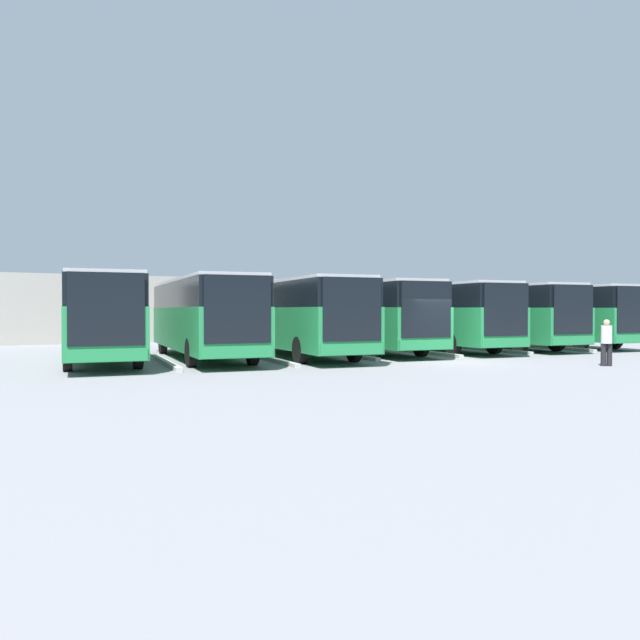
{
  "coord_description": "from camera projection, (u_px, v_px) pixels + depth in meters",
  "views": [
    {
      "loc": [
        16.33,
        19.38,
        2.06
      ],
      "look_at": [
        2.53,
        -6.07,
        1.6
      ],
      "focal_mm": 35.0,
      "sensor_mm": 36.0,
      "label": 1
    }
  ],
  "objects": [
    {
      "name": "curb_divider_4",
      "position": [
        270.0,
        359.0,
        25.18
      ],
      "size": [
        1.03,
        6.73,
        0.15
      ],
      "primitive_type": "cube",
      "rotation": [
        0.0,
        0.0,
        -0.12
      ],
      "color": "#B2B2AD",
      "rests_on": "ground_plane"
    },
    {
      "name": "curb_divider_3",
      "position": [
        344.0,
        354.0,
        28.02
      ],
      "size": [
        1.03,
        6.73,
        0.15
      ],
      "primitive_type": "cube",
      "rotation": [
        0.0,
        0.0,
        -0.12
      ],
      "color": "#B2B2AD",
      "rests_on": "ground_plane"
    },
    {
      "name": "pedestrian",
      "position": [
        606.0,
        341.0,
        22.91
      ],
      "size": [
        0.53,
        0.53,
        1.72
      ],
      "rotation": [
        0.0,
        0.0,
        5.66
      ],
      "color": "black",
      "rests_on": "ground_plane"
    },
    {
      "name": "ground_plane",
      "position": [
        448.0,
        362.0,
        24.85
      ],
      "size": [
        600.0,
        600.0,
        0.0
      ],
      "primitive_type": "plane",
      "color": "gray"
    },
    {
      "name": "bus_1",
      "position": [
        491.0,
        314.0,
        34.13
      ],
      "size": [
        3.99,
        12.41,
        3.35
      ],
      "rotation": [
        0.0,
        0.0,
        -0.12
      ],
      "color": "#238447",
      "rests_on": "ground_plane"
    },
    {
      "name": "bus_0",
      "position": [
        546.0,
        313.0,
        35.9
      ],
      "size": [
        3.99,
        12.41,
        3.35
      ],
      "rotation": [
        0.0,
        0.0,
        -0.12
      ],
      "color": "#238447",
      "rests_on": "ground_plane"
    },
    {
      "name": "curb_divider_1",
      "position": [
        486.0,
        349.0,
        31.6
      ],
      "size": [
        1.03,
        6.73,
        0.15
      ],
      "primitive_type": "cube",
      "rotation": [
        0.0,
        0.0,
        -0.12
      ],
      "color": "#B2B2AD",
      "rests_on": "ground_plane"
    },
    {
      "name": "bus_4",
      "position": [
        295.0,
        314.0,
        27.71
      ],
      "size": [
        3.99,
        12.41,
        3.35
      ],
      "rotation": [
        0.0,
        0.0,
        -0.12
      ],
      "color": "#238447",
      "rests_on": "ground_plane"
    },
    {
      "name": "station_building",
      "position": [
        222.0,
        309.0,
        48.34
      ],
      "size": [
        39.65,
        14.82,
        4.25
      ],
      "color": "#A8A399",
      "rests_on": "ground_plane"
    },
    {
      "name": "bus_6",
      "position": [
        99.0,
        315.0,
        24.79
      ],
      "size": [
        3.99,
        12.41,
        3.35
      ],
      "rotation": [
        0.0,
        0.0,
        -0.12
      ],
      "color": "#238447",
      "rests_on": "ground_plane"
    },
    {
      "name": "bus_3",
      "position": [
        361.0,
        314.0,
        30.55
      ],
      "size": [
        3.99,
        12.41,
        3.35
      ],
      "rotation": [
        0.0,
        0.0,
        -0.12
      ],
      "color": "#238447",
      "rests_on": "ground_plane"
    },
    {
      "name": "curb_divider_0",
      "position": [
        546.0,
        347.0,
        33.37
      ],
      "size": [
        1.03,
        6.73,
        0.15
      ],
      "primitive_type": "cube",
      "rotation": [
        0.0,
        0.0,
        -0.12
      ],
      "color": "#B2B2AD",
      "rests_on": "ground_plane"
    },
    {
      "name": "bus_2",
      "position": [
        430.0,
        314.0,
        32.27
      ],
      "size": [
        3.99,
        12.41,
        3.35
      ],
      "rotation": [
        0.0,
        0.0,
        -0.12
      ],
      "color": "#238447",
      "rests_on": "ground_plane"
    },
    {
      "name": "curb_divider_5",
      "position": [
        165.0,
        362.0,
        23.74
      ],
      "size": [
        1.03,
        6.73,
        0.15
      ],
      "primitive_type": "cube",
      "rotation": [
        0.0,
        0.0,
        -0.12
      ],
      "color": "#B2B2AD",
      "rests_on": "ground_plane"
    },
    {
      "name": "curb_divider_2",
      "position": [
        420.0,
        352.0,
        29.74
      ],
      "size": [
        1.03,
        6.73,
        0.15
      ],
      "primitive_type": "cube",
      "rotation": [
        0.0,
        0.0,
        -0.12
      ],
      "color": "#B2B2AD",
      "rests_on": "ground_plane"
    },
    {
      "name": "bus_5",
      "position": [
        202.0,
        315.0,
        26.28
      ],
      "size": [
        3.99,
        12.41,
        3.35
      ],
      "rotation": [
        0.0,
        0.0,
        -0.12
      ],
      "color": "#238447",
      "rests_on": "ground_plane"
    }
  ]
}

